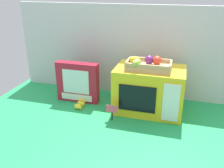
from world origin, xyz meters
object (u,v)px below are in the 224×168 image
food_groups_crate (148,65)px  price_sign (112,110)px  cookie_set_box (78,82)px  toy_microwave (149,90)px  loose_toy_banana (80,104)px

food_groups_crate → price_sign: 0.35m
cookie_set_box → food_groups_crate: bearing=-3.3°
toy_microwave → loose_toy_banana: 0.47m
price_sign → loose_toy_banana: (-0.26, 0.12, -0.05)m
food_groups_crate → cookie_set_box: 0.51m
toy_microwave → food_groups_crate: 0.17m
cookie_set_box → loose_toy_banana: cookie_set_box is taller
cookie_set_box → price_sign: 0.37m
cookie_set_box → price_sign: (0.30, -0.20, -0.07)m
price_sign → food_groups_crate: bearing=44.2°
toy_microwave → price_sign: size_ratio=4.25×
food_groups_crate → loose_toy_banana: (-0.43, -0.05, -0.30)m
price_sign → loose_toy_banana: bearing=154.9°
toy_microwave → cookie_set_box: 0.49m
cookie_set_box → price_sign: size_ratio=2.94×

